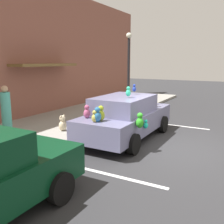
% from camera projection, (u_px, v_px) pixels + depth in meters
% --- Properties ---
extents(ground_plane, '(60.00, 60.00, 0.00)m').
position_uv_depth(ground_plane, '(168.00, 148.00, 8.14)').
color(ground_plane, '#2D2D30').
extents(sidewalk, '(24.00, 4.00, 0.15)m').
position_uv_depth(sidewalk, '(49.00, 127.00, 10.51)').
color(sidewalk, gray).
rests_on(sidewalk, ground).
extents(storefront_building, '(24.00, 1.25, 6.40)m').
position_uv_depth(storefront_building, '(8.00, 50.00, 10.94)').
color(storefront_building, brown).
rests_on(storefront_building, ground).
extents(parking_stripe_front, '(0.12, 3.60, 0.01)m').
position_uv_depth(parking_stripe_front, '(166.00, 124.00, 11.21)').
color(parking_stripe_front, silver).
rests_on(parking_stripe_front, ground).
extents(parking_stripe_rear, '(0.12, 3.60, 0.01)m').
position_uv_depth(parking_stripe_rear, '(98.00, 172.00, 6.40)').
color(parking_stripe_rear, silver).
rests_on(parking_stripe_rear, ground).
extents(plush_covered_car, '(4.48, 2.12, 1.92)m').
position_uv_depth(plush_covered_car, '(126.00, 117.00, 9.01)').
color(plush_covered_car, slate).
rests_on(plush_covered_car, ground).
extents(teddy_bear_on_sidewalk, '(0.31, 0.26, 0.60)m').
position_uv_depth(teddy_bear_on_sidewalk, '(63.00, 124.00, 9.58)').
color(teddy_bear_on_sidewalk, beige).
rests_on(teddy_bear_on_sidewalk, sidewalk).
extents(street_lamp_post, '(0.28, 0.28, 3.97)m').
position_uv_depth(street_lamp_post, '(129.00, 64.00, 13.02)').
color(street_lamp_post, black).
rests_on(street_lamp_post, sidewalk).
extents(pedestrian_near_shopfront, '(0.36, 0.36, 1.70)m').
position_uv_depth(pedestrian_near_shopfront, '(6.00, 110.00, 9.49)').
color(pedestrian_near_shopfront, '#4BAFA3').
rests_on(pedestrian_near_shopfront, sidewalk).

